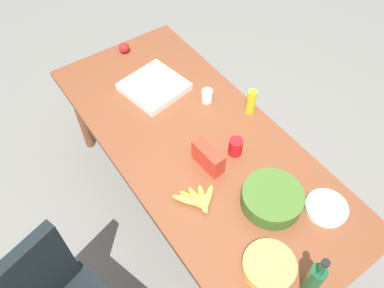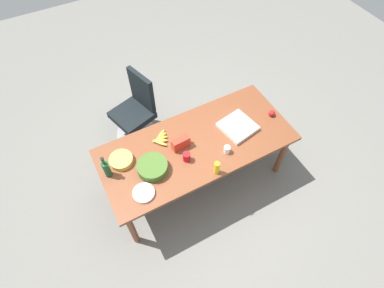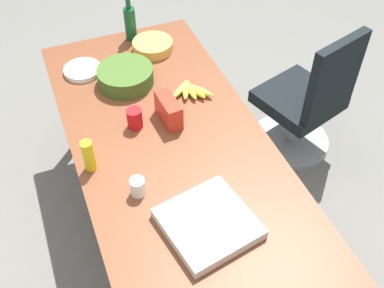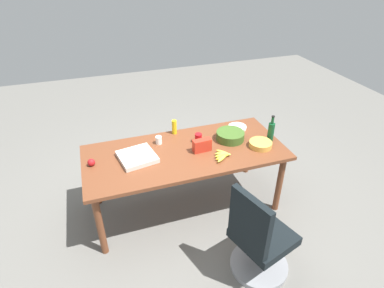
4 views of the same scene
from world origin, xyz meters
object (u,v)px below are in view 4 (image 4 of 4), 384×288
(paper_cup, at_px, (159,140))
(chip_bag_red, at_px, (202,145))
(paper_plate_stack, at_px, (237,127))
(chip_bowl, at_px, (260,144))
(office_chair, at_px, (258,243))
(salad_bowl, at_px, (230,136))
(mustard_bottle, at_px, (174,127))
(wine_bottle, at_px, (271,131))
(conference_table, at_px, (185,157))
(apple_red, at_px, (91,162))
(banana_bunch, at_px, (223,155))
(red_solo_cup, at_px, (198,138))
(pizza_box, at_px, (137,157))

(paper_cup, bearing_deg, chip_bag_red, 144.19)
(paper_plate_stack, distance_m, chip_bowl, 0.46)
(office_chair, height_order, salad_bowl, office_chair)
(mustard_bottle, bearing_deg, wine_bottle, 153.44)
(conference_table, height_order, paper_cup, paper_cup)
(salad_bowl, relative_size, apple_red, 4.22)
(salad_bowl, bearing_deg, chip_bag_red, 17.47)
(paper_plate_stack, bearing_deg, apple_red, 7.67)
(conference_table, xyz_separation_m, apple_red, (0.98, -0.05, 0.12))
(paper_plate_stack, bearing_deg, banana_bunch, 51.13)
(paper_cup, bearing_deg, conference_table, 133.64)
(paper_plate_stack, height_order, banana_bunch, banana_bunch)
(red_solo_cup, xyz_separation_m, paper_cup, (0.43, -0.12, -0.01))
(office_chair, bearing_deg, salad_bowl, -100.17)
(red_solo_cup, distance_m, pizza_box, 0.72)
(chip_bag_red, distance_m, paper_plate_stack, 0.67)
(pizza_box, bearing_deg, salad_bowl, 172.22)
(office_chair, distance_m, wine_bottle, 1.28)
(conference_table, relative_size, salad_bowl, 6.79)
(paper_plate_stack, bearing_deg, chip_bag_red, 29.79)
(banana_bunch, bearing_deg, chip_bag_red, -49.08)
(banana_bunch, bearing_deg, pizza_box, -16.83)
(mustard_bottle, xyz_separation_m, chip_bag_red, (-0.18, 0.46, -0.02))
(conference_table, distance_m, office_chair, 1.17)
(conference_table, distance_m, banana_bunch, 0.42)
(chip_bag_red, relative_size, pizza_box, 0.56)
(red_solo_cup, bearing_deg, mustard_bottle, -54.45)
(office_chair, relative_size, mustard_bottle, 5.78)
(conference_table, height_order, salad_bowl, salad_bowl)
(wine_bottle, height_order, chip_bowl, wine_bottle)
(wine_bottle, height_order, apple_red, wine_bottle)
(wine_bottle, relative_size, pizza_box, 0.86)
(pizza_box, height_order, paper_cup, paper_cup)
(wine_bottle, bearing_deg, apple_red, -3.98)
(chip_bowl, xyz_separation_m, apple_red, (1.80, -0.22, 0.01))
(conference_table, bearing_deg, chip_bag_red, 164.41)
(pizza_box, bearing_deg, wine_bottle, 165.39)
(paper_plate_stack, xyz_separation_m, banana_bunch, (0.42, 0.52, 0.01))
(conference_table, relative_size, banana_bunch, 9.21)
(paper_plate_stack, bearing_deg, salad_bowl, 47.56)
(chip_bag_red, bearing_deg, chip_bowl, 169.01)
(apple_red, bearing_deg, banana_bunch, 167.70)
(pizza_box, bearing_deg, conference_table, 166.99)
(red_solo_cup, bearing_deg, pizza_box, 8.47)
(salad_bowl, xyz_separation_m, pizza_box, (1.08, 0.05, -0.02))
(salad_bowl, distance_m, mustard_bottle, 0.66)
(chip_bag_red, height_order, paper_cup, chip_bag_red)
(paper_plate_stack, xyz_separation_m, paper_cup, (0.99, 0.04, 0.03))
(conference_table, xyz_separation_m, wine_bottle, (-0.99, 0.09, 0.20))
(salad_bowl, distance_m, paper_plate_stack, 0.29)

